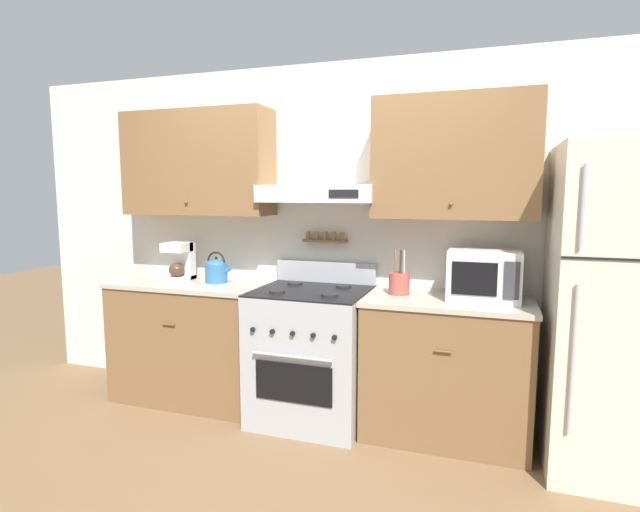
% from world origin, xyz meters
% --- Properties ---
extents(ground_plane, '(16.00, 16.00, 0.00)m').
position_xyz_m(ground_plane, '(0.00, 0.00, 0.00)').
color(ground_plane, brown).
extents(wall_back, '(5.20, 0.46, 2.55)m').
position_xyz_m(wall_back, '(-0.03, 0.58, 1.48)').
color(wall_back, silver).
rests_on(wall_back, ground_plane).
extents(counter_left, '(1.21, 0.63, 0.93)m').
position_xyz_m(counter_left, '(-1.00, 0.32, 0.47)').
color(counter_left, brown).
rests_on(counter_left, ground_plane).
extents(counter_right, '(1.07, 0.63, 0.93)m').
position_xyz_m(counter_right, '(0.93, 0.32, 0.47)').
color(counter_right, brown).
rests_on(counter_right, ground_plane).
extents(stove_range, '(0.78, 0.72, 1.09)m').
position_xyz_m(stove_range, '(0.00, 0.27, 0.47)').
color(stove_range, '#ADAFB5').
rests_on(stove_range, ground_plane).
extents(refrigerator, '(0.70, 0.79, 1.88)m').
position_xyz_m(refrigerator, '(1.86, 0.23, 0.94)').
color(refrigerator, beige).
rests_on(refrigerator, ground_plane).
extents(tea_kettle, '(0.22, 0.17, 0.24)m').
position_xyz_m(tea_kettle, '(-0.80, 0.35, 1.03)').
color(tea_kettle, teal).
rests_on(tea_kettle, counter_left).
extents(coffee_maker, '(0.19, 0.21, 0.29)m').
position_xyz_m(coffee_maker, '(-1.14, 0.38, 1.08)').
color(coffee_maker, white).
rests_on(coffee_maker, counter_left).
extents(microwave, '(0.44, 0.37, 0.32)m').
position_xyz_m(microwave, '(1.14, 0.37, 1.09)').
color(microwave, white).
rests_on(microwave, counter_right).
extents(utensil_crock, '(0.14, 0.14, 0.30)m').
position_xyz_m(utensil_crock, '(0.60, 0.35, 1.01)').
color(utensil_crock, '#B24C42').
rests_on(utensil_crock, counter_right).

